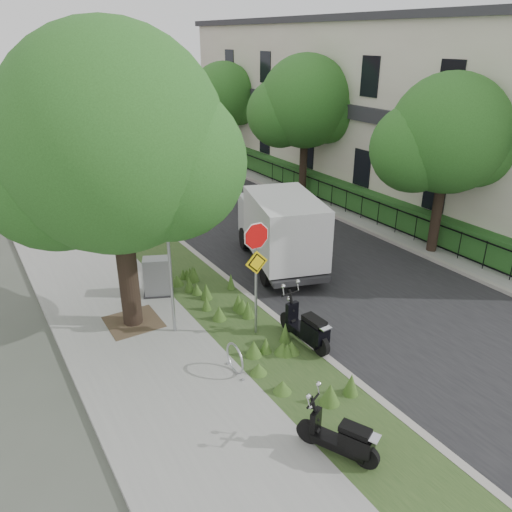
{
  "coord_description": "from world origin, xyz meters",
  "views": [
    {
      "loc": [
        -7.27,
        -9.02,
        7.31
      ],
      "look_at": [
        -0.18,
        2.6,
        1.3
      ],
      "focal_mm": 35.0,
      "sensor_mm": 36.0,
      "label": 1
    }
  ],
  "objects_px": {
    "box_truck": "(281,227)",
    "sign_assembly": "(256,256)",
    "scooter_near": "(346,442)",
    "scooter_far": "(309,331)",
    "utility_cabinet": "(157,277)"
  },
  "relations": [
    {
      "from": "sign_assembly",
      "to": "box_truck",
      "type": "distance_m",
      "value": 4.67
    },
    {
      "from": "sign_assembly",
      "to": "scooter_far",
      "type": "xyz_separation_m",
      "value": [
        0.81,
        -1.22,
        -1.77
      ]
    },
    {
      "from": "sign_assembly",
      "to": "utility_cabinet",
      "type": "xyz_separation_m",
      "value": [
        -1.4,
        3.41,
        -1.64
      ]
    },
    {
      "from": "sign_assembly",
      "to": "box_truck",
      "type": "relative_size",
      "value": 0.62
    },
    {
      "from": "utility_cabinet",
      "to": "box_truck",
      "type": "bearing_deg",
      "value": 0.14
    },
    {
      "from": "scooter_near",
      "to": "scooter_far",
      "type": "bearing_deg",
      "value": 63.66
    },
    {
      "from": "scooter_near",
      "to": "box_truck",
      "type": "bearing_deg",
      "value": 63.98
    },
    {
      "from": "scooter_near",
      "to": "utility_cabinet",
      "type": "distance_m",
      "value": 7.94
    },
    {
      "from": "box_truck",
      "to": "sign_assembly",
      "type": "bearing_deg",
      "value": -131.76
    },
    {
      "from": "sign_assembly",
      "to": "scooter_near",
      "type": "height_order",
      "value": "sign_assembly"
    },
    {
      "from": "scooter_far",
      "to": "utility_cabinet",
      "type": "distance_m",
      "value": 5.13
    },
    {
      "from": "sign_assembly",
      "to": "utility_cabinet",
      "type": "relative_size",
      "value": 2.73
    },
    {
      "from": "scooter_near",
      "to": "sign_assembly",
      "type": "bearing_deg",
      "value": 79.7
    },
    {
      "from": "scooter_near",
      "to": "scooter_far",
      "type": "xyz_separation_m",
      "value": [
        1.63,
        3.29,
        0.05
      ]
    },
    {
      "from": "sign_assembly",
      "to": "box_truck",
      "type": "xyz_separation_m",
      "value": [
        3.05,
        3.42,
        -0.89
      ]
    }
  ]
}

